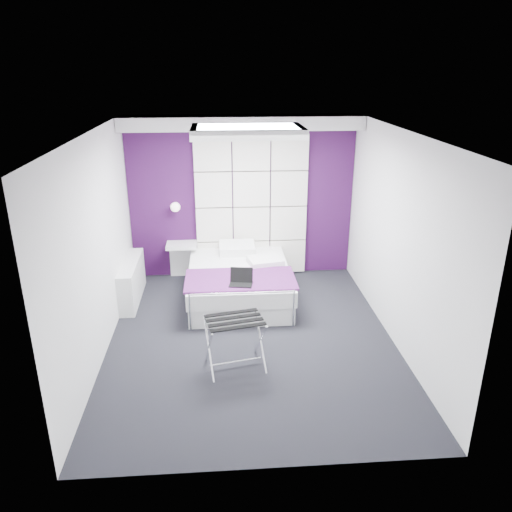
{
  "coord_description": "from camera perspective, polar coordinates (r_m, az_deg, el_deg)",
  "views": [
    {
      "loc": [
        -0.37,
        -5.58,
        3.3
      ],
      "look_at": [
        0.09,
        0.35,
        1.01
      ],
      "focal_mm": 35.0,
      "sensor_mm": 36.0,
      "label": 1
    }
  ],
  "objects": [
    {
      "name": "floor",
      "position": [
        6.5,
        -0.53,
        -9.48
      ],
      "size": [
        4.4,
        4.4,
        0.0
      ],
      "primitive_type": "plane",
      "color": "black",
      "rests_on": "ground"
    },
    {
      "name": "ceiling",
      "position": [
        5.64,
        -0.62,
        13.93
      ],
      "size": [
        4.4,
        4.4,
        0.0
      ],
      "primitive_type": "plane",
      "rotation": [
        3.14,
        0.0,
        0.0
      ],
      "color": "white",
      "rests_on": "wall_back"
    },
    {
      "name": "wall_back",
      "position": [
        8.04,
        -1.63,
        6.65
      ],
      "size": [
        3.6,
        0.0,
        3.6
      ],
      "primitive_type": "plane",
      "rotation": [
        1.57,
        0.0,
        0.0
      ],
      "color": "white",
      "rests_on": "floor"
    },
    {
      "name": "wall_left",
      "position": [
        6.1,
        -17.7,
        0.89
      ],
      "size": [
        0.0,
        4.4,
        4.4
      ],
      "primitive_type": "plane",
      "rotation": [
        1.57,
        0.0,
        1.57
      ],
      "color": "white",
      "rests_on": "floor"
    },
    {
      "name": "wall_right",
      "position": [
        6.31,
        15.96,
        1.75
      ],
      "size": [
        0.0,
        4.4,
        4.4
      ],
      "primitive_type": "plane",
      "rotation": [
        1.57,
        0.0,
        -1.57
      ],
      "color": "white",
      "rests_on": "floor"
    },
    {
      "name": "accent_wall",
      "position": [
        8.03,
        -1.63,
        6.64
      ],
      "size": [
        3.58,
        0.02,
        2.58
      ],
      "primitive_type": "cube",
      "color": "#310D38",
      "rests_on": "wall_back"
    },
    {
      "name": "soffit",
      "position": [
        7.58,
        -1.63,
        15.0
      ],
      "size": [
        3.58,
        0.5,
        0.2
      ],
      "primitive_type": "cube",
      "color": "silver",
      "rests_on": "wall_back"
    },
    {
      "name": "headboard",
      "position": [
        8.03,
        -0.52,
        5.67
      ],
      "size": [
        1.8,
        0.08,
        2.3
      ],
      "primitive_type": null,
      "color": "white",
      "rests_on": "wall_back"
    },
    {
      "name": "skylight",
      "position": [
        6.24,
        -1.0,
        14.15
      ],
      "size": [
        1.36,
        0.86,
        0.12
      ],
      "primitive_type": null,
      "color": "white",
      "rests_on": "ceiling"
    },
    {
      "name": "wall_lamp",
      "position": [
        7.95,
        -9.19,
        5.62
      ],
      "size": [
        0.15,
        0.15,
        0.15
      ],
      "primitive_type": "sphere",
      "color": "white",
      "rests_on": "wall_back"
    },
    {
      "name": "radiator",
      "position": [
        7.62,
        -14.01,
        -2.78
      ],
      "size": [
        0.22,
        1.2,
        0.6
      ],
      "primitive_type": "cube",
      "color": "silver",
      "rests_on": "floor"
    },
    {
      "name": "bed",
      "position": [
        7.45,
        -1.95,
        -2.93
      ],
      "size": [
        1.53,
        1.84,
        0.65
      ],
      "color": "silver",
      "rests_on": "floor"
    },
    {
      "name": "nightstand",
      "position": [
        8.09,
        -8.5,
        1.26
      ],
      "size": [
        0.48,
        0.38,
        0.05
      ],
      "primitive_type": "cube",
      "color": "silver",
      "rests_on": "wall_back"
    },
    {
      "name": "luggage_rack",
      "position": [
        5.8,
        -2.41,
        -9.95
      ],
      "size": [
        0.63,
        0.47,
        0.62
      ],
      "rotation": [
        0.0,
        0.0,
        0.21
      ],
      "color": "silver",
      "rests_on": "floor"
    },
    {
      "name": "laptop",
      "position": [
        6.75,
        -1.76,
        -2.79
      ],
      "size": [
        0.31,
        0.22,
        0.22
      ],
      "rotation": [
        0.0,
        0.0,
        -0.18
      ],
      "color": "black",
      "rests_on": "bed"
    }
  ]
}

